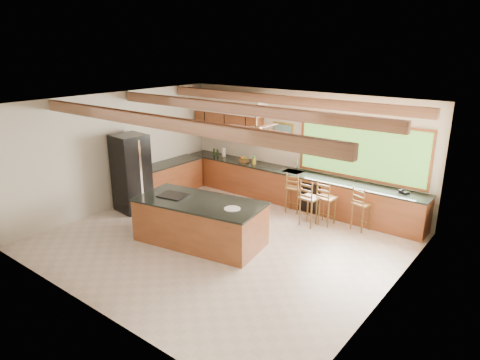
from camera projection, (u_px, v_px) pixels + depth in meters
The scene contains 9 objects.
ground at pixel (223, 241), 9.44m from camera, with size 7.20×7.20×0.00m, color beige.
room_shell at pixel (235, 137), 9.36m from camera, with size 7.27×6.54×3.02m.
counter_run at pixel (259, 185), 11.67m from camera, with size 7.12×3.10×1.22m.
island at pixel (200, 222), 9.24m from camera, with size 2.94×1.75×0.98m.
refrigerator at pixel (131, 173), 10.92m from camera, with size 0.85×0.83×2.00m.
bar_stool_a at pixel (293, 189), 10.85m from camera, with size 0.46×0.46×1.08m.
bar_stool_b at pixel (309, 199), 10.03m from camera, with size 0.45×0.45×1.15m.
bar_stool_c at pixel (325, 199), 10.09m from camera, with size 0.42×0.42×1.11m.
bar_stool_d at pixel (361, 205), 9.79m from camera, with size 0.46×0.46×1.07m.
Camera 1 is at (5.58, -6.54, 4.14)m, focal length 32.00 mm.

